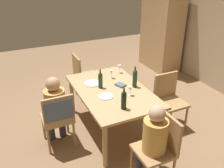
{
  "coord_description": "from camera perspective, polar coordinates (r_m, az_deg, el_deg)",
  "views": [
    {
      "loc": [
        3.08,
        -1.44,
        2.55
      ],
      "look_at": [
        0.0,
        0.0,
        0.84
      ],
      "focal_mm": 39.07,
      "sensor_mm": 36.0,
      "label": 1
    }
  ],
  "objects": [
    {
      "name": "folded_napkin",
      "position": [
        3.97,
        2.0,
        -0.21
      ],
      "size": [
        0.19,
        0.17,
        0.03
      ],
      "primitive_type": "cube",
      "rotation": [
        0.0,
        0.0,
        0.35
      ],
      "color": "#4C5B75",
      "rests_on": "dining_table"
    },
    {
      "name": "chair_right_end",
      "position": [
        3.15,
        11.12,
        -13.7
      ],
      "size": [
        0.44,
        0.44,
        0.92
      ],
      "rotation": [
        0.0,
        0.0,
        3.14
      ],
      "color": "#A87F51",
      "rests_on": "ground_plane"
    },
    {
      "name": "wine_bottle_short_olive",
      "position": [
        3.31,
        2.78,
        -3.65
      ],
      "size": [
        0.07,
        0.07,
        0.32
      ],
      "color": "black",
      "rests_on": "dining_table"
    },
    {
      "name": "armoire_cabinet",
      "position": [
        6.41,
        11.54,
        13.11
      ],
      "size": [
        1.18,
        0.62,
        2.18
      ],
      "color": "tan",
      "rests_on": "ground_plane"
    },
    {
      "name": "wine_bottle_dark_red",
      "position": [
        3.9,
        5.38,
        1.42
      ],
      "size": [
        0.07,
        0.07,
        0.35
      ],
      "color": "#19381E",
      "rests_on": "dining_table"
    },
    {
      "name": "wine_glass_centre",
      "position": [
        3.66,
        4.29,
        -1.16
      ],
      "size": [
        0.07,
        0.07,
        0.15
      ],
      "color": "silver",
      "rests_on": "dining_table"
    },
    {
      "name": "chair_far_right",
      "position": [
        4.17,
        13.09,
        -2.93
      ],
      "size": [
        0.44,
        0.44,
        0.92
      ],
      "rotation": [
        0.0,
        0.0,
        -1.57
      ],
      "color": "#A87F51",
      "rests_on": "ground_plane"
    },
    {
      "name": "dinner_plate_host",
      "position": [
        3.66,
        -1.43,
        -2.91
      ],
      "size": [
        0.22,
        0.22,
        0.01
      ],
      "primitive_type": "cylinder",
      "color": "white",
      "rests_on": "dining_table"
    },
    {
      "name": "dining_table",
      "position": [
        3.9,
        0.0,
        -2.36
      ],
      "size": [
        1.66,
        1.06,
        0.74
      ],
      "color": "tan",
      "rests_on": "ground_plane"
    },
    {
      "name": "person_man_bearded",
      "position": [
        3.68,
        -13.14,
        -5.06
      ],
      "size": [
        0.35,
        0.3,
        1.13
      ],
      "rotation": [
        0.0,
        0.0,
        1.57
      ],
      "color": "#33333D",
      "rests_on": "ground_plane"
    },
    {
      "name": "wine_glass_near_left",
      "position": [
        4.2,
        -0.15,
        2.72
      ],
      "size": [
        0.07,
        0.07,
        0.15
      ],
      "color": "silver",
      "rests_on": "dining_table"
    },
    {
      "name": "chair_left_end",
      "position": [
        4.93,
        -6.88,
        2.4
      ],
      "size": [
        0.44,
        0.44,
        0.92
      ],
      "color": "#A87F51",
      "rests_on": "ground_plane"
    },
    {
      "name": "dinner_plate_guest_left",
      "position": [
        4.06,
        -4.55,
        0.19
      ],
      "size": [
        0.28,
        0.28,
        0.01
      ],
      "primitive_type": "cylinder",
      "color": "silver",
      "rests_on": "dining_table"
    },
    {
      "name": "wine_bottle_tall_green",
      "position": [
        3.86,
        -2.73,
        0.99
      ],
      "size": [
        0.07,
        0.07,
        0.32
      ],
      "color": "#19381E",
      "rests_on": "dining_table"
    },
    {
      "name": "chair_near",
      "position": [
        3.59,
        -12.49,
        -7.01
      ],
      "size": [
        0.46,
        0.44,
        0.92
      ],
      "rotation": [
        0.0,
        0.0,
        1.57
      ],
      "color": "#A87F51",
      "rests_on": "ground_plane"
    },
    {
      "name": "person_woman_host",
      "position": [
        3.03,
        9.52,
        -12.76
      ],
      "size": [
        0.3,
        0.34,
        1.11
      ],
      "rotation": [
        0.0,
        0.0,
        3.14
      ],
      "color": "#33333D",
      "rests_on": "ground_plane"
    },
    {
      "name": "wine_glass_near_right",
      "position": [
        4.41,
        1.72,
        3.93
      ],
      "size": [
        0.07,
        0.07,
        0.15
      ],
      "color": "silver",
      "rests_on": "dining_table"
    },
    {
      "name": "ground_plane",
      "position": [
        4.25,
        0.0,
        -10.1
      ],
      "size": [
        10.0,
        10.0,
        0.0
      ],
      "primitive_type": "plane",
      "color": "#846647"
    }
  ]
}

